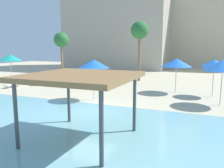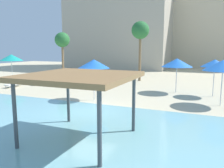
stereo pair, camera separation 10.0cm
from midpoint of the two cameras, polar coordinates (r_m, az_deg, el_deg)
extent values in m
plane|color=beige|center=(13.25, -5.18, -6.66)|extent=(80.00, 80.00, 0.00)
cube|color=#7AB7C1|center=(9.22, -21.28, -14.19)|extent=(44.00, 13.50, 0.04)
cylinder|color=#42474C|center=(11.12, -10.60, -3.41)|extent=(0.14, 0.14, 2.41)
cylinder|color=#42474C|center=(9.73, 5.72, -5.06)|extent=(0.14, 0.14, 2.41)
cylinder|color=#42474C|center=(8.68, -22.72, -7.44)|extent=(0.14, 0.14, 2.41)
cylinder|color=#42474C|center=(6.81, -2.70, -11.18)|extent=(0.14, 0.14, 2.41)
cube|color=olive|center=(8.67, -7.81, 1.92)|extent=(3.97, 3.97, 0.18)
cylinder|color=silver|center=(27.04, -23.52, 2.99)|extent=(0.06, 0.06, 2.24)
cone|color=teal|center=(26.95, -23.71, 6.06)|extent=(2.44, 2.44, 0.67)
cylinder|color=silver|center=(15.71, 25.76, -0.97)|extent=(0.06, 0.06, 2.19)
cone|color=blue|center=(15.56, 26.11, 4.21)|extent=(2.41, 2.41, 0.66)
cylinder|color=silver|center=(18.49, 24.12, 0.50)|extent=(0.06, 0.06, 2.20)
cone|color=blue|center=(18.36, 24.39, 4.76)|extent=(2.01, 2.01, 0.55)
cylinder|color=silver|center=(15.77, -4.31, -0.05)|extent=(0.06, 0.06, 2.21)
cone|color=blue|center=(15.62, -4.37, 5.05)|extent=(2.18, 2.18, 0.60)
cylinder|color=silver|center=(19.09, 15.85, 1.00)|extent=(0.06, 0.06, 2.09)
cone|color=blue|center=(18.96, 16.02, 5.13)|extent=(2.44, 2.44, 0.67)
cylinder|color=white|center=(22.41, -23.97, -0.72)|extent=(0.05, 0.05, 0.22)
cylinder|color=white|center=(22.76, -24.81, -0.63)|extent=(0.05, 0.05, 0.22)
cylinder|color=white|center=(23.42, -21.45, -0.18)|extent=(0.05, 0.05, 0.22)
cylinder|color=white|center=(23.75, -22.29, -0.11)|extent=(0.05, 0.05, 0.22)
cube|color=white|center=(23.05, -23.13, -0.01)|extent=(0.63, 1.81, 0.10)
cube|color=white|center=(23.54, -21.90, 0.91)|extent=(0.61, 0.52, 0.40)
cylinder|color=white|center=(20.73, -6.93, -0.73)|extent=(0.05, 0.05, 0.22)
cylinder|color=white|center=(21.02, -7.98, -0.62)|extent=(0.05, 0.05, 0.22)
cylinder|color=white|center=(21.89, -4.69, -0.19)|extent=(0.05, 0.05, 0.22)
cylinder|color=white|center=(22.16, -5.71, -0.09)|extent=(0.05, 0.05, 0.22)
cube|color=white|center=(21.42, -6.31, 0.02)|extent=(0.80, 1.86, 0.10)
cube|color=white|center=(21.98, -5.18, 0.99)|extent=(0.65, 0.57, 0.40)
cylinder|color=white|center=(22.96, -18.18, -0.18)|extent=(0.05, 0.05, 0.22)
cylinder|color=white|center=(23.40, -18.59, -0.04)|extent=(0.05, 0.05, 0.22)
cylinder|color=white|center=(23.49, -14.90, 0.16)|extent=(0.05, 0.05, 0.22)
cylinder|color=white|center=(23.92, -15.36, 0.30)|extent=(0.05, 0.05, 0.22)
cube|color=white|center=(23.41, -16.76, 0.45)|extent=(1.38, 1.87, 0.10)
cube|color=white|center=(23.66, -15.12, 1.28)|extent=(0.77, 0.73, 0.40)
cylinder|color=brown|center=(25.26, 7.06, 6.57)|extent=(0.28, 0.28, 5.13)
sphere|color=#286B33|center=(25.32, 7.19, 13.18)|extent=(1.90, 1.90, 1.90)
cylinder|color=brown|center=(30.47, -12.06, 6.04)|extent=(0.28, 0.28, 4.29)
sphere|color=#286B33|center=(30.46, -12.22, 10.72)|extent=(1.90, 1.90, 1.90)
cube|color=#B2A893|center=(44.14, 2.25, 15.82)|extent=(18.16, 11.42, 17.80)
cube|color=beige|center=(48.87, 25.18, 13.64)|extent=(23.59, 8.91, 16.63)
camera|label=1|loc=(0.05, -89.80, 0.03)|focal=36.70mm
camera|label=2|loc=(0.05, 90.20, -0.03)|focal=36.70mm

